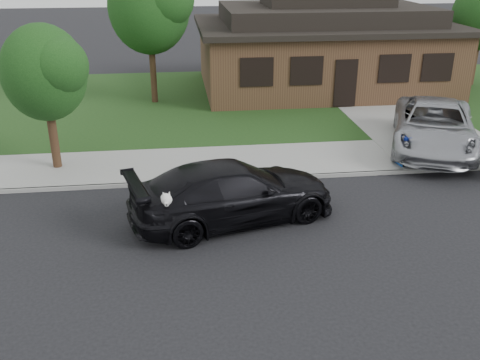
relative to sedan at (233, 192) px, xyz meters
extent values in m
plane|color=black|center=(2.14, -0.99, -0.80)|extent=(120.00, 120.00, 0.00)
cube|color=gray|center=(2.14, 4.01, -0.74)|extent=(60.00, 3.00, 0.12)
cube|color=gray|center=(2.14, 2.51, -0.74)|extent=(60.00, 0.12, 0.12)
cube|color=#193814|center=(2.14, 12.01, -0.74)|extent=(60.00, 13.00, 0.13)
cube|color=gray|center=(8.14, 9.01, -0.73)|extent=(4.50, 13.00, 0.14)
imported|color=black|center=(0.01, 0.00, 0.00)|extent=(5.93, 3.65, 1.60)
ellipsoid|color=white|center=(-1.71, -0.99, 0.36)|extent=(0.34, 0.40, 0.30)
sphere|color=white|center=(-1.71, -1.22, 0.46)|extent=(0.26, 0.26, 0.26)
cube|color=white|center=(-1.71, -1.34, 0.41)|extent=(0.09, 0.12, 0.08)
sphere|color=black|center=(-1.71, -1.40, 0.41)|extent=(0.04, 0.04, 0.04)
cone|color=white|center=(-1.77, -1.17, 0.59)|extent=(0.11, 0.11, 0.14)
cone|color=white|center=(-1.64, -1.17, 0.59)|extent=(0.11, 0.11, 0.14)
imported|color=#A4A5AB|center=(7.64, 4.35, 0.16)|extent=(4.85, 6.53, 1.65)
cube|color=#0D3F99|center=(6.14, 3.04, -0.22)|extent=(0.63, 0.63, 0.92)
cube|color=#08145F|center=(6.14, 3.04, 0.29)|extent=(0.68, 0.68, 0.10)
cylinder|color=black|center=(5.94, 2.76, -0.61)|extent=(0.07, 0.15, 0.14)
cylinder|color=black|center=(6.35, 2.76, -0.61)|extent=(0.07, 0.15, 0.14)
cube|color=#422B1C|center=(6.14, 14.01, 0.83)|extent=(12.00, 8.00, 3.00)
cube|color=black|center=(6.14, 14.01, 2.45)|extent=(12.60, 8.60, 0.25)
cube|color=black|center=(6.14, 14.01, 2.98)|extent=(10.00, 6.50, 0.80)
cube|color=black|center=(6.14, 9.98, 0.43)|extent=(1.00, 0.06, 2.10)
cube|color=black|center=(2.14, 9.99, 1.03)|extent=(1.30, 0.05, 1.10)
cube|color=black|center=(4.34, 9.99, 1.03)|extent=(1.30, 0.05, 1.10)
cube|color=black|center=(8.34, 9.99, 1.03)|extent=(1.30, 0.05, 1.10)
cube|color=black|center=(10.34, 9.99, 1.03)|extent=(1.30, 0.05, 1.10)
cylinder|color=#332114|center=(-2.36, 12.01, 0.56)|extent=(0.28, 0.28, 2.48)
ellipsoid|color=#143811|center=(-2.36, 12.01, 3.60)|extent=(3.60, 3.60, 4.14)
cylinder|color=#332114|center=(14.14, 13.51, 0.34)|extent=(0.28, 0.28, 2.03)
cylinder|color=#332114|center=(-5.36, 4.21, 0.22)|extent=(0.28, 0.28, 1.80)
ellipsoid|color=#143811|center=(-5.36, 4.21, 2.42)|extent=(2.60, 2.60, 2.99)
sphere|color=#26591E|center=(-4.84, 3.82, 2.68)|extent=(1.82, 1.82, 1.82)
camera|label=1|loc=(-1.37, -12.75, 5.90)|focal=40.00mm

